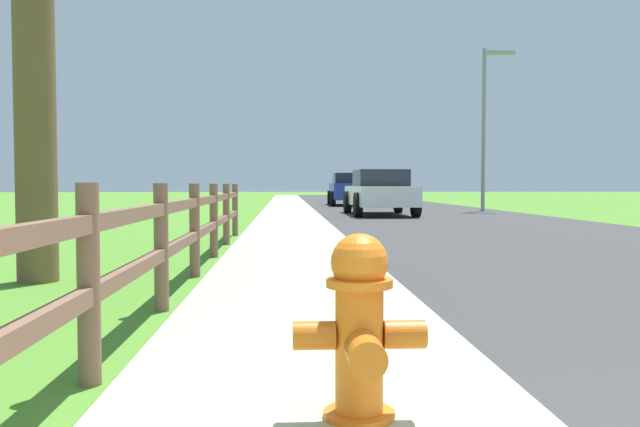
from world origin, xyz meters
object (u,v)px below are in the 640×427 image
parked_suv_white (380,192)px  fire_hydrant (360,325)px  parked_car_blue (351,189)px  street_lamp (487,114)px

parked_suv_white → fire_hydrant: bearing=-98.5°
parked_car_blue → parked_suv_white: bearing=-90.3°
street_lamp → parked_car_blue: bearing=120.1°
parked_suv_white → street_lamp: size_ratio=0.80×
fire_hydrant → street_lamp: bearing=71.5°
parked_car_blue → street_lamp: 8.83m
fire_hydrant → street_lamp: size_ratio=0.13×
parked_car_blue → street_lamp: street_lamp is taller
fire_hydrant → parked_car_blue: size_ratio=0.17×
parked_car_blue → street_lamp: (4.21, -7.25, 2.75)m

